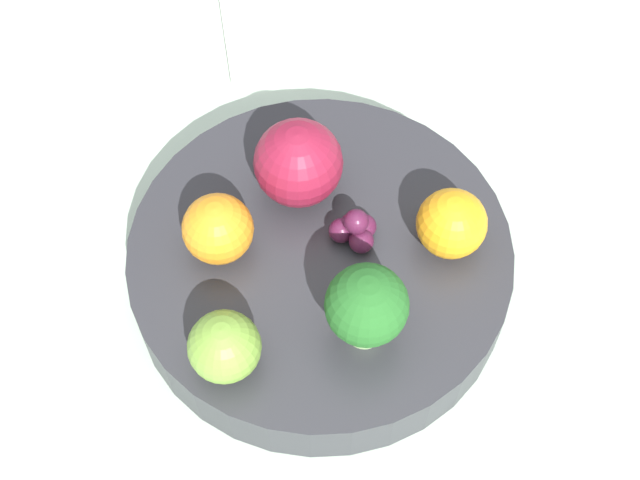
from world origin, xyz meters
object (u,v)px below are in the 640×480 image
Objects in this scene: napkin at (292,13)px; orange_front at (218,229)px; grape_cluster at (355,230)px; bowl at (320,264)px; apple_red at (298,163)px; orange_back at (452,224)px; broccoli at (367,307)px; apple_green at (224,347)px.

orange_front is at bearing 139.75° from napkin.
napkin is at bearing -20.30° from grape_cluster.
bowl is 0.07m from apple_red.
apple_red is 0.11m from orange_back.
bowl is 0.04m from grape_cluster.
broccoli is 1.37× the size of orange_front.
grape_cluster is at bearing 159.70° from napkin.
bowl is 5.77× the size of apple_green.
orange_back is at bearing 172.28° from napkin.
orange_front is at bearing 58.72° from bowl.
broccoli is 0.09m from orange_back.
grape_cluster is at bearing -72.97° from apple_green.
bowl is 0.11m from apple_green.
bowl is at bearing 165.70° from apple_red.
napkin is at bearing -40.25° from orange_front.
grape_cluster is (0.03, -0.11, -0.01)m from apple_green.
bowl is 0.08m from orange_front.
orange_back is (-0.04, -0.07, 0.04)m from bowl.
apple_red is 0.35× the size of napkin.
bowl is 1.48× the size of napkin.
orange_back is (0.03, -0.08, -0.01)m from broccoli.
orange_back is (-0.07, -0.13, -0.00)m from orange_front.
orange_front is (0.07, -0.03, 0.00)m from apple_green.
apple_red is at bearing 151.59° from napkin.
orange_back is 1.47× the size of grape_cluster.
apple_red is 1.34× the size of apple_green.
grape_cluster reaches higher than napkin.
napkin is at bearing -21.86° from broccoli.
orange_front reaches higher than bowl.
apple_red is 0.22m from napkin.
napkin is (0.18, -0.10, -0.07)m from apple_red.
bowl is 5.56× the size of orange_back.
apple_red reaches higher than napkin.
orange_back is (-0.09, -0.06, -0.01)m from apple_red.
orange_front is 0.27× the size of napkin.
broccoli reaches higher than orange_front.
apple_green is (-0.09, 0.10, -0.01)m from apple_red.
apple_green is at bearing 155.02° from orange_front.
napkin is at bearing -25.71° from bowl.
apple_red is (0.12, -0.02, -0.01)m from broccoli.
grape_cluster is (-0.05, -0.01, -0.02)m from apple_red.
broccoli is 0.37× the size of napkin.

